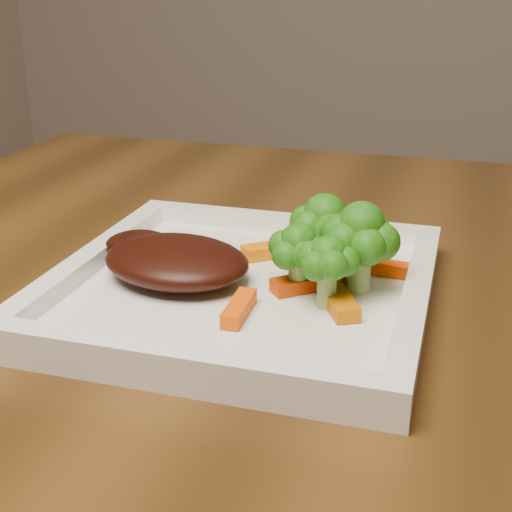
# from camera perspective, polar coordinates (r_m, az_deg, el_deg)

# --- Properties ---
(plate) EXTENTS (0.27, 0.27, 0.01)m
(plate) POSITION_cam_1_polar(r_m,az_deg,el_deg) (0.53, -1.03, -2.97)
(plate) COLOR white
(plate) RESTS_ON dining_table
(steak) EXTENTS (0.13, 0.11, 0.03)m
(steak) POSITION_cam_1_polar(r_m,az_deg,el_deg) (0.54, -6.38, -0.40)
(steak) COLOR black
(steak) RESTS_ON plate
(broccoli_0) EXTENTS (0.06, 0.06, 0.07)m
(broccoli_0) POSITION_cam_1_polar(r_m,az_deg,el_deg) (0.54, 5.47, 1.95)
(broccoli_0) COLOR #357814
(broccoli_0) RESTS_ON plate
(broccoli_1) EXTENTS (0.08, 0.08, 0.06)m
(broccoli_1) POSITION_cam_1_polar(r_m,az_deg,el_deg) (0.52, 8.31, 0.53)
(broccoli_1) COLOR #125E0F
(broccoli_1) RESTS_ON plate
(broccoli_2) EXTENTS (0.05, 0.05, 0.06)m
(broccoli_2) POSITION_cam_1_polar(r_m,az_deg,el_deg) (0.49, 5.74, -0.88)
(broccoli_2) COLOR #2A6410
(broccoli_2) RESTS_ON plate
(broccoli_3) EXTENTS (0.06, 0.06, 0.06)m
(broccoli_3) POSITION_cam_1_polar(r_m,az_deg,el_deg) (0.51, 3.40, 0.33)
(broccoli_3) COLOR #297914
(broccoli_3) RESTS_ON plate
(carrot_2) EXTENTS (0.01, 0.05, 0.01)m
(carrot_2) POSITION_cam_1_polar(r_m,az_deg,el_deg) (0.48, -1.37, -4.20)
(carrot_2) COLOR #F05103
(carrot_2) RESTS_ON plate
(carrot_3) EXTENTS (0.05, 0.02, 0.01)m
(carrot_3) POSITION_cam_1_polar(r_m,az_deg,el_deg) (0.56, 11.10, -1.06)
(carrot_3) COLOR #FD4704
(carrot_3) RESTS_ON plate
(carrot_4) EXTENTS (0.06, 0.05, 0.01)m
(carrot_4) POSITION_cam_1_polar(r_m,az_deg,el_deg) (0.59, 1.91, 0.58)
(carrot_4) COLOR orange
(carrot_4) RESTS_ON plate
(carrot_5) EXTENTS (0.04, 0.06, 0.01)m
(carrot_5) POSITION_cam_1_polar(r_m,az_deg,el_deg) (0.50, 6.42, -3.31)
(carrot_5) COLOR #CB6003
(carrot_5) RESTS_ON plate
(carrot_6) EXTENTS (0.06, 0.05, 0.01)m
(carrot_6) POSITION_cam_1_polar(r_m,az_deg,el_deg) (0.53, 4.50, -2.04)
(carrot_6) COLOR #D23703
(carrot_6) RESTS_ON plate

